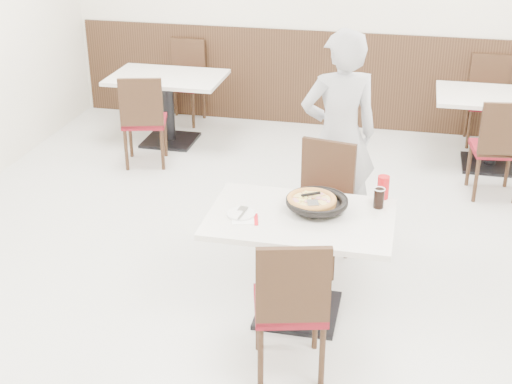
% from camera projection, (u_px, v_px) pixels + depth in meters
% --- Properties ---
extents(floor, '(7.00, 7.00, 0.00)m').
position_uv_depth(floor, '(266.00, 279.00, 5.33)').
color(floor, beige).
rests_on(floor, ground).
extents(wall_back, '(6.00, 0.04, 2.80)m').
position_uv_depth(wall_back, '(332.00, 4.00, 7.82)').
color(wall_back, silver).
rests_on(wall_back, floor).
extents(wainscot_back, '(5.90, 0.03, 1.10)m').
position_uv_depth(wainscot_back, '(328.00, 79.00, 8.17)').
color(wainscot_back, black).
rests_on(wainscot_back, floor).
extents(main_table, '(1.28, 0.92, 0.75)m').
position_uv_depth(main_table, '(299.00, 265.00, 4.78)').
color(main_table, white).
rests_on(main_table, floor).
extents(chair_near, '(0.51, 0.51, 0.95)m').
position_uv_depth(chair_near, '(290.00, 302.00, 4.21)').
color(chair_near, black).
rests_on(chair_near, floor).
extents(chair_far, '(0.49, 0.49, 0.95)m').
position_uv_depth(chair_far, '(319.00, 209.00, 5.33)').
color(chair_far, black).
rests_on(chair_far, floor).
extents(trivet, '(0.14, 0.14, 0.04)m').
position_uv_depth(trivet, '(313.00, 212.00, 4.63)').
color(trivet, black).
rests_on(trivet, main_table).
extents(pizza_pan, '(0.40, 0.40, 0.01)m').
position_uv_depth(pizza_pan, '(317.00, 205.00, 4.67)').
color(pizza_pan, black).
rests_on(pizza_pan, trivet).
extents(pizza, '(0.36, 0.36, 0.02)m').
position_uv_depth(pizza, '(311.00, 202.00, 4.67)').
color(pizza, '#C58A44').
rests_on(pizza, pizza_pan).
extents(pizza_server, '(0.10, 0.11, 0.00)m').
position_uv_depth(pizza_server, '(313.00, 203.00, 4.58)').
color(pizza_server, silver).
rests_on(pizza_server, pizza).
extents(napkin, '(0.20, 0.20, 0.00)m').
position_uv_depth(napkin, '(245.00, 218.00, 4.58)').
color(napkin, white).
rests_on(napkin, main_table).
extents(side_plate, '(0.20, 0.20, 0.01)m').
position_uv_depth(side_plate, '(241.00, 214.00, 4.62)').
color(side_plate, white).
rests_on(side_plate, napkin).
extents(fork, '(0.03, 0.17, 0.00)m').
position_uv_depth(fork, '(242.00, 214.00, 4.60)').
color(fork, silver).
rests_on(fork, side_plate).
extents(cola_glass, '(0.08, 0.08, 0.13)m').
position_uv_depth(cola_glass, '(379.00, 199.00, 4.70)').
color(cola_glass, black).
rests_on(cola_glass, main_table).
extents(red_cup, '(0.09, 0.09, 0.16)m').
position_uv_depth(red_cup, '(383.00, 187.00, 4.83)').
color(red_cup, '#B50E14').
rests_on(red_cup, main_table).
extents(diner_person, '(0.74, 0.62, 1.72)m').
position_uv_depth(diner_person, '(339.00, 136.00, 5.63)').
color(diner_person, '#ACACB1').
rests_on(diner_person, floor).
extents(bg_table_left, '(1.24, 0.86, 0.75)m').
position_uv_depth(bg_table_left, '(169.00, 109.00, 7.75)').
color(bg_table_left, white).
rests_on(bg_table_left, floor).
extents(bg_chair_left_near, '(0.51, 0.51, 0.95)m').
position_uv_depth(bg_chair_left_near, '(144.00, 119.00, 7.15)').
color(bg_chair_left_near, black).
rests_on(bg_chair_left_near, floor).
extents(bg_chair_left_far, '(0.45, 0.45, 0.95)m').
position_uv_depth(bg_chair_left_far, '(183.00, 83.00, 8.30)').
color(bg_chair_left_far, black).
rests_on(bg_chair_left_far, floor).
extents(bg_table_right, '(1.25, 0.88, 0.75)m').
position_uv_depth(bg_table_right, '(494.00, 131.00, 7.12)').
color(bg_table_right, white).
rests_on(bg_table_right, floor).
extents(bg_chair_right_near, '(0.47, 0.47, 0.95)m').
position_uv_depth(bg_chair_right_near, '(496.00, 147.00, 6.47)').
color(bg_chair_right_near, black).
rests_on(bg_chair_right_near, floor).
extents(bg_chair_right_far, '(0.43, 0.43, 0.95)m').
position_uv_depth(bg_chair_right_far, '(488.00, 102.00, 7.65)').
color(bg_chair_right_far, black).
rests_on(bg_chair_right_far, floor).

